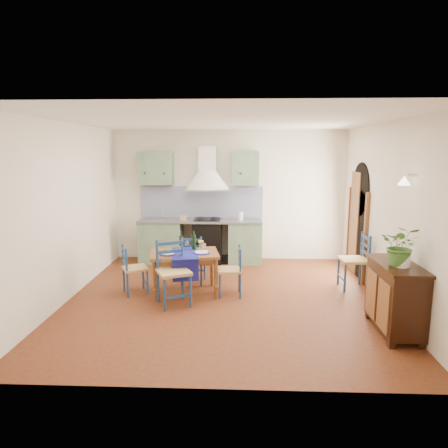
% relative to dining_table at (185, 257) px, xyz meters
% --- Properties ---
extents(floor, '(5.00, 5.00, 0.00)m').
position_rel_dining_table_xyz_m(floor, '(0.67, -0.23, -0.62)').
color(floor, '#4F1F11').
rests_on(floor, ground).
extents(back_wall, '(5.00, 0.96, 2.80)m').
position_rel_dining_table_xyz_m(back_wall, '(0.20, 2.06, 0.43)').
color(back_wall, silver).
rests_on(back_wall, ground).
extents(right_wall, '(0.26, 5.00, 2.80)m').
position_rel_dining_table_xyz_m(right_wall, '(3.16, 0.05, 0.72)').
color(right_wall, silver).
rests_on(right_wall, ground).
extents(left_wall, '(0.04, 5.00, 2.80)m').
position_rel_dining_table_xyz_m(left_wall, '(-1.83, -0.23, 0.78)').
color(left_wall, silver).
rests_on(left_wall, ground).
extents(ceiling, '(5.00, 5.00, 0.01)m').
position_rel_dining_table_xyz_m(ceiling, '(0.67, -0.23, 2.18)').
color(ceiling, white).
rests_on(ceiling, back_wall).
extents(dining_table, '(1.21, 0.94, 1.02)m').
position_rel_dining_table_xyz_m(dining_table, '(0.00, 0.00, 0.00)').
color(dining_table, brown).
rests_on(dining_table, ground).
extents(chair_near, '(0.62, 0.62, 1.00)m').
position_rel_dining_table_xyz_m(chair_near, '(-0.12, -0.50, -0.10)').
color(chair_near, navy).
rests_on(chair_near, ground).
extents(chair_far, '(0.45, 0.45, 0.89)m').
position_rel_dining_table_xyz_m(chair_far, '(0.07, 0.53, -0.16)').
color(chair_far, navy).
rests_on(chair_far, ground).
extents(chair_left, '(0.51, 0.51, 0.82)m').
position_rel_dining_table_xyz_m(chair_left, '(-0.86, -0.04, -0.20)').
color(chair_left, navy).
rests_on(chair_left, ground).
extents(chair_right, '(0.40, 0.40, 0.82)m').
position_rel_dining_table_xyz_m(chair_right, '(0.78, -0.07, -0.20)').
color(chair_right, navy).
rests_on(chair_right, ground).
extents(chair_spare, '(0.47, 0.47, 0.97)m').
position_rel_dining_table_xyz_m(chair_spare, '(2.90, 0.36, -0.12)').
color(chair_spare, navy).
rests_on(chair_spare, ground).
extents(sideboard, '(0.50, 1.05, 0.94)m').
position_rel_dining_table_xyz_m(sideboard, '(2.93, -1.35, -0.11)').
color(sideboard, black).
rests_on(sideboard, ground).
extents(potted_plant, '(0.59, 0.56, 0.52)m').
position_rel_dining_table_xyz_m(potted_plant, '(2.91, -1.46, 0.57)').
color(potted_plant, '#3F712C').
rests_on(potted_plant, sideboard).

